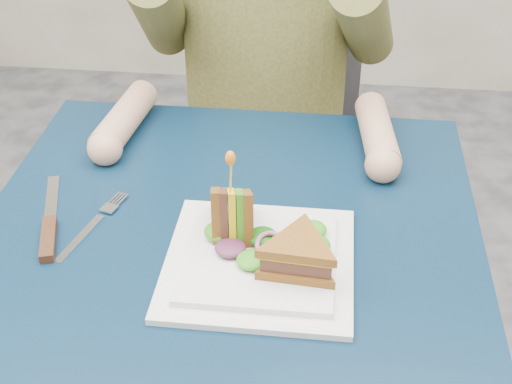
# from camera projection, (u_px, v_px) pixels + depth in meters

# --- Properties ---
(table) EXTENTS (0.75, 0.75, 0.73)m
(table) POSITION_uv_depth(u_px,v_px,m) (228.00, 271.00, 1.10)
(table) COLOR black
(table) RESTS_ON ground
(chair) EXTENTS (0.42, 0.40, 0.93)m
(chair) POSITION_uv_depth(u_px,v_px,m) (269.00, 125.00, 1.70)
(chair) COLOR #47474C
(chair) RESTS_ON ground
(plate) EXTENTS (0.26, 0.26, 0.02)m
(plate) POSITION_uv_depth(u_px,v_px,m) (259.00, 261.00, 0.99)
(plate) COLOR white
(plate) RESTS_ON table
(sandwich_flat) EXTENTS (0.13, 0.13, 0.05)m
(sandwich_flat) POSITION_uv_depth(u_px,v_px,m) (298.00, 255.00, 0.94)
(sandwich_flat) COLOR brown
(sandwich_flat) RESTS_ON plate
(sandwich_upright) EXTENTS (0.08, 0.13, 0.13)m
(sandwich_upright) POSITION_uv_depth(u_px,v_px,m) (232.00, 213.00, 1.00)
(sandwich_upright) COLOR brown
(sandwich_upright) RESTS_ON plate
(fork) EXTENTS (0.06, 0.18, 0.01)m
(fork) POSITION_uv_depth(u_px,v_px,m) (91.00, 227.00, 1.06)
(fork) COLOR silver
(fork) RESTS_ON table
(knife) EXTENTS (0.08, 0.22, 0.02)m
(knife) POSITION_uv_depth(u_px,v_px,m) (49.00, 231.00, 1.05)
(knife) COLOR silver
(knife) RESTS_ON table
(toothpick) EXTENTS (0.01, 0.01, 0.06)m
(toothpick) POSITION_uv_depth(u_px,v_px,m) (231.00, 176.00, 0.97)
(toothpick) COLOR tan
(toothpick) RESTS_ON sandwich_upright
(toothpick_frill) EXTENTS (0.01, 0.01, 0.02)m
(toothpick_frill) POSITION_uv_depth(u_px,v_px,m) (230.00, 158.00, 0.95)
(toothpick_frill) COLOR orange
(toothpick_frill) RESTS_ON sandwich_upright
(lettuce_spill) EXTENTS (0.15, 0.13, 0.02)m
(lettuce_spill) POSITION_uv_depth(u_px,v_px,m) (264.00, 245.00, 0.98)
(lettuce_spill) COLOR #337A14
(lettuce_spill) RESTS_ON plate
(onion_ring) EXTENTS (0.04, 0.04, 0.02)m
(onion_ring) POSITION_uv_depth(u_px,v_px,m) (270.00, 245.00, 0.97)
(onion_ring) COLOR #9E4C7A
(onion_ring) RESTS_ON plate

